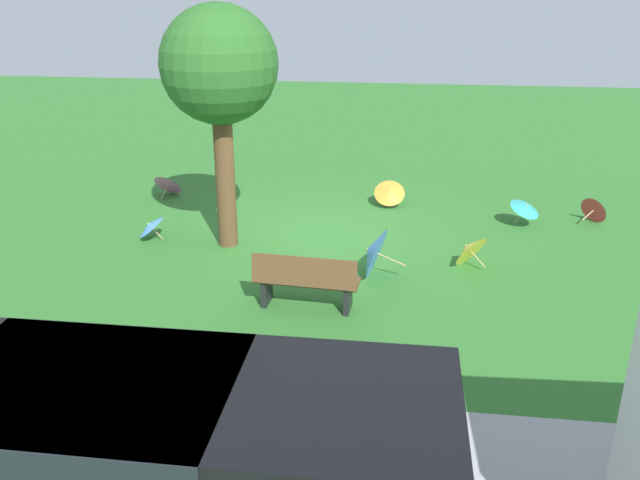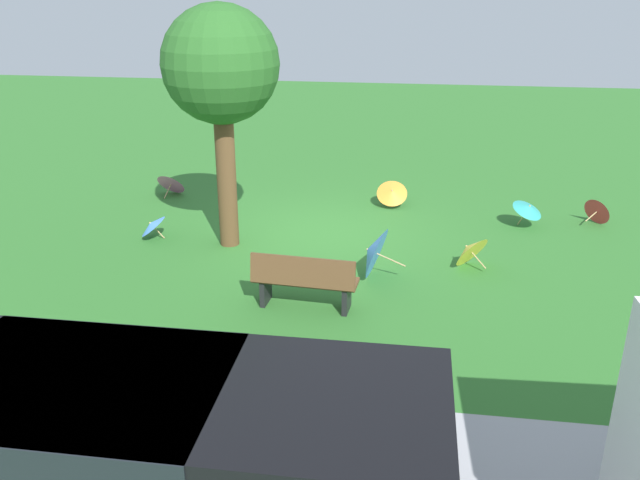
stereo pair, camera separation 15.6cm
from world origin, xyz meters
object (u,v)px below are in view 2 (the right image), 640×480
(parasol_pink_0, at_px, (172,183))
(parasol_orange_0, at_px, (392,192))
(parasol_teal_0, at_px, (528,208))
(park_bench, at_px, (304,281))
(parasol_blue_1, at_px, (372,251))
(shade_tree, at_px, (221,69))
(parasol_red_1, at_px, (599,210))
(parasol_yellow_0, at_px, (469,249))
(van_dark, at_px, (167,444))
(parasol_blue_0, at_px, (152,225))

(parasol_pink_0, bearing_deg, parasol_orange_0, 178.19)
(parasol_orange_0, relative_size, parasol_teal_0, 0.79)
(parasol_orange_0, height_order, parasol_teal_0, parasol_orange_0)
(park_bench, bearing_deg, parasol_teal_0, -133.06)
(park_bench, distance_m, parasol_blue_1, 1.62)
(park_bench, relative_size, parasol_pink_0, 2.13)
(shade_tree, height_order, parasol_red_1, shade_tree)
(parasol_orange_0, height_order, parasol_blue_1, parasol_blue_1)
(parasol_blue_1, bearing_deg, park_bench, 54.91)
(parasol_blue_1, bearing_deg, parasol_yellow_0, -158.79)
(parasol_pink_0, xyz_separation_m, parasol_teal_0, (-7.86, 1.04, 0.12))
(parasol_teal_0, bearing_deg, parasol_blue_1, 43.78)
(park_bench, relative_size, shade_tree, 0.37)
(van_dark, distance_m, parasol_yellow_0, 7.13)
(parasol_blue_1, relative_size, parasol_teal_0, 1.13)
(parasol_blue_0, bearing_deg, van_dark, 112.89)
(van_dark, relative_size, parasol_pink_0, 6.02)
(park_bench, xyz_separation_m, parasol_red_1, (-5.34, -4.57, -0.17))
(parasol_blue_0, bearing_deg, parasol_pink_0, -77.82)
(shade_tree, height_order, parasol_yellow_0, shade_tree)
(shade_tree, bearing_deg, parasol_pink_0, -52.31)
(parasol_red_1, bearing_deg, parasol_teal_0, 16.43)
(parasol_blue_1, height_order, parasol_teal_0, parasol_blue_1)
(parasol_yellow_0, bearing_deg, parasol_teal_0, -120.68)
(parasol_teal_0, bearing_deg, park_bench, 46.94)
(parasol_orange_0, height_order, parasol_yellow_0, parasol_yellow_0)
(park_bench, height_order, parasol_orange_0, park_bench)
(parasol_orange_0, distance_m, parasol_blue_1, 3.70)
(parasol_orange_0, bearing_deg, park_bench, 77.61)
(shade_tree, xyz_separation_m, parasol_blue_1, (-2.78, 1.09, -2.81))
(parasol_yellow_0, relative_size, parasol_pink_0, 1.11)
(parasol_blue_0, xyz_separation_m, parasol_pink_0, (0.59, -2.73, 0.00))
(shade_tree, relative_size, parasol_red_1, 6.86)
(shade_tree, height_order, parasol_pink_0, shade_tree)
(van_dark, height_order, parasol_red_1, van_dark)
(park_bench, xyz_separation_m, parasol_blue_1, (-0.93, -1.32, -0.01))
(park_bench, distance_m, parasol_blue_0, 4.19)
(van_dark, bearing_deg, parasol_blue_0, -67.11)
(van_dark, bearing_deg, park_bench, -96.27)
(shade_tree, bearing_deg, parasol_red_1, -163.26)
(park_bench, relative_size, parasol_blue_1, 1.68)
(parasol_orange_0, bearing_deg, parasol_yellow_0, 115.74)
(parasol_blue_0, bearing_deg, parasol_blue_1, 165.42)
(parasol_red_1, bearing_deg, parasol_blue_0, 13.66)
(park_bench, relative_size, parasol_red_1, 2.56)
(van_dark, xyz_separation_m, parasol_yellow_0, (-3.07, -6.41, -0.58))
(parasol_blue_1, relative_size, parasol_red_1, 1.53)
(parasol_yellow_0, height_order, parasol_teal_0, parasol_yellow_0)
(parasol_yellow_0, bearing_deg, parasol_pink_0, -26.12)
(van_dark, xyz_separation_m, parasol_pink_0, (3.50, -9.62, -0.62))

